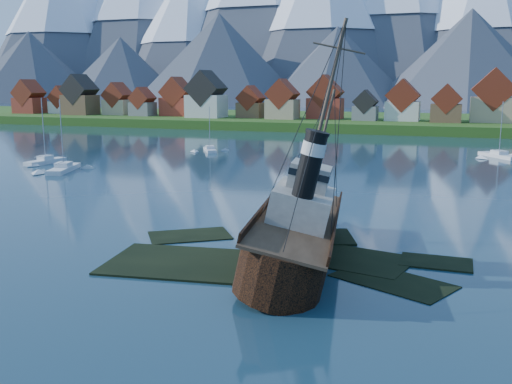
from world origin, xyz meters
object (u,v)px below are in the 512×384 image
(tugboat_wreck, at_px, (295,227))
(sailboat_b, at_px, (46,162))
(sailboat_c, at_px, (210,150))
(sailboat_e, at_px, (499,156))
(sailboat_a, at_px, (64,170))

(tugboat_wreck, height_order, sailboat_b, tugboat_wreck)
(sailboat_c, bearing_deg, sailboat_e, -22.22)
(sailboat_b, bearing_deg, sailboat_a, -30.51)
(tugboat_wreck, height_order, sailboat_a, tugboat_wreck)
(sailboat_a, distance_m, sailboat_b, 11.70)
(sailboat_c, relative_size, sailboat_e, 0.87)
(tugboat_wreck, xyz_separation_m, sailboat_c, (-40.22, 71.48, -2.50))
(sailboat_c, height_order, sailboat_e, sailboat_e)
(sailboat_b, xyz_separation_m, sailboat_c, (21.56, 29.50, -0.07))
(sailboat_a, height_order, sailboat_b, sailboat_b)
(sailboat_c, xyz_separation_m, sailboat_e, (61.77, 10.22, 0.03))
(sailboat_e, bearing_deg, sailboat_b, 170.87)
(sailboat_e, bearing_deg, sailboat_c, 154.78)
(sailboat_e, bearing_deg, sailboat_a, 177.61)
(sailboat_a, height_order, sailboat_e, sailboat_a)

